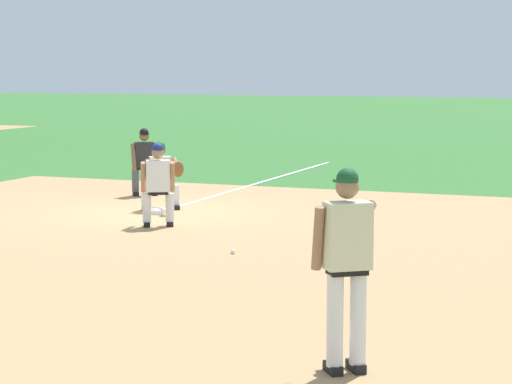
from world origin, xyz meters
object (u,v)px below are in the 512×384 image
object	(u,v)px
baseball	(233,252)
first_baseman	(162,173)
pitcher	(347,257)
baserunner	(158,181)
first_base_bag	(156,211)
umpire	(144,159)

from	to	relation	value
baseball	first_baseman	bearing A→B (deg)	39.00
pitcher	baserunner	xyz separation A→B (m)	(6.90, 5.37, -0.27)
baseball	pitcher	world-z (taller)	pitcher
first_baseman	baseball	bearing A→B (deg)	-141.00
first_base_bag	baserunner	distance (m)	1.75
first_base_bag	first_baseman	xyz separation A→B (m)	(0.44, 0.10, 0.69)
pitcher	baserunner	size ratio (longest dim) A/B	1.27
pitcher	first_base_bag	bearing A→B (deg)	36.41
first_baseman	umpire	world-z (taller)	umpire
first_base_bag	baserunner	world-z (taller)	baserunner
first_base_bag	pitcher	bearing A→B (deg)	-143.59
first_baseman	baserunner	size ratio (longest dim) A/B	0.92
first_base_bag	first_baseman	world-z (taller)	first_baseman
first_base_bag	umpire	distance (m)	2.85
first_baseman	pitcher	bearing A→B (deg)	-144.58
first_baseman	umpire	distance (m)	2.33
baseball	first_baseman	size ratio (longest dim) A/B	0.06
first_base_bag	baseball	bearing A→B (deg)	-138.37
pitcher	first_baseman	bearing A→B (deg)	35.42
umpire	first_base_bag	bearing A→B (deg)	-148.01
pitcher	umpire	size ratio (longest dim) A/B	1.27
first_base_bag	first_baseman	size ratio (longest dim) A/B	0.28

